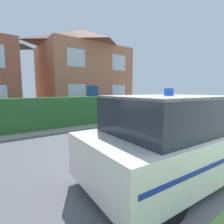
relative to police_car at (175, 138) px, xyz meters
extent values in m
cube|color=#5B5B60|center=(0.51, 1.94, -0.78)|extent=(28.00, 6.02, 0.01)
cube|color=#2D662D|center=(0.10, 6.04, -0.08)|extent=(10.44, 0.52, 1.42)
cylinder|color=black|center=(1.37, 0.74, -0.47)|extent=(0.63, 0.23, 0.62)
cylinder|color=black|center=(-1.16, -0.75, -0.47)|extent=(0.63, 0.23, 0.62)
cylinder|color=black|center=(-1.08, 0.86, -0.47)|extent=(0.63, 0.23, 0.62)
cube|color=silver|center=(0.10, -0.01, -0.21)|extent=(4.05, 2.01, 0.79)
cube|color=#232833|center=(-0.25, 0.01, 0.52)|extent=(2.24, 1.74, 0.67)
cube|color=silver|center=(-0.25, 0.01, 0.83)|extent=(2.24, 1.74, 0.04)
cube|color=navy|center=(0.15, 0.90, -0.15)|extent=(3.76, 0.19, 0.07)
cylinder|color=blue|center=(-0.25, 0.01, 0.92)|extent=(0.17, 0.17, 0.14)
cube|color=#A86B4C|center=(4.57, 13.18, 1.99)|extent=(7.23, 5.91, 5.57)
pyramid|color=brown|center=(4.57, 13.18, 5.62)|extent=(7.60, 6.21, 1.68)
cube|color=navy|center=(3.92, 10.22, 0.26)|extent=(1.00, 0.02, 2.10)
cube|color=silver|center=(2.59, 10.22, 0.77)|extent=(1.40, 0.02, 1.30)
cube|color=silver|center=(6.56, 10.22, 0.77)|extent=(1.40, 0.02, 1.30)
cube|color=silver|center=(2.59, 10.22, 3.33)|extent=(1.40, 0.02, 1.30)
cube|color=silver|center=(6.56, 10.22, 3.33)|extent=(1.40, 0.02, 1.30)
camera|label=1|loc=(-3.02, -2.01, 0.95)|focal=28.00mm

